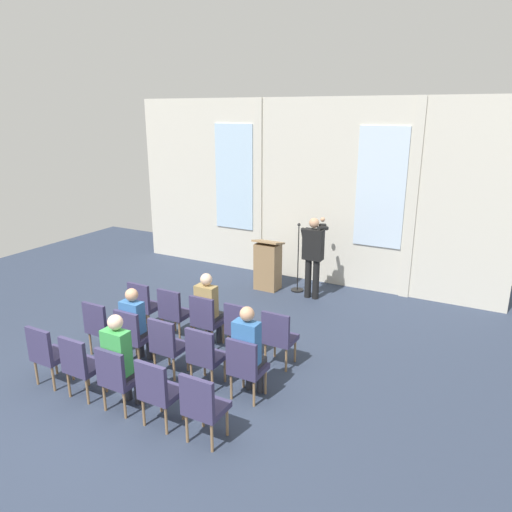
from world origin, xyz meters
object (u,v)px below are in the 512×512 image
at_px(chair_r0_c0, 144,303).
at_px(speaker, 313,252).
at_px(audience_r1_c1, 135,321).
at_px(chair_r1_c4, 246,365).
at_px(audience_r2_c2, 120,357).
at_px(lectern, 268,265).
at_px(chair_r1_c3, 205,354).
at_px(chair_r0_c2, 206,318).
at_px(chair_r2_c3, 158,389).
at_px(chair_r1_c0, 101,325).
at_px(chair_r2_c2, 117,375).
at_px(chair_r0_c4, 278,335).
at_px(mic_stand, 298,276).
at_px(chair_r2_c4, 203,404).
at_px(chair_r1_c1, 133,334).
at_px(chair_r0_c3, 241,326).
at_px(chair_r2_c0, 47,352).
at_px(chair_r2_c1, 81,363).
at_px(chair_r1_c2, 167,343).
at_px(chair_r0_c1, 174,310).
at_px(audience_r0_c2, 208,306).
at_px(audience_r1_c4, 248,348).

bearing_deg(chair_r0_c0, speaker, 54.86).
xyz_separation_m(audience_r1_c1, chair_r1_c4, (2.03, -0.08, -0.17)).
bearing_deg(audience_r2_c2, lectern, 94.07).
bearing_deg(chair_r1_c3, chair_r1_c4, 0.00).
height_order(chair_r0_c2, chair_r2_c3, same).
bearing_deg(chair_r1_c0, chair_r2_c2, -37.37).
distance_m(chair_r0_c4, chair_r2_c3, 2.18).
relative_size(mic_stand, chair_r2_c4, 1.65).
xyz_separation_m(chair_r1_c1, audience_r2_c2, (0.68, -0.96, 0.23)).
bearing_deg(lectern, chair_r2_c3, -78.48).
distance_m(mic_stand, audience_r1_c1, 4.26).
xyz_separation_m(chair_r0_c0, chair_r0_c3, (2.03, 0.00, 0.00)).
bearing_deg(chair_r2_c0, chair_r2_c1, 0.00).
xyz_separation_m(chair_r1_c0, chair_r2_c4, (2.71, -1.03, 0.00)).
bearing_deg(chair_r1_c2, chair_r2_c0, -142.63).
distance_m(mic_stand, chair_r0_c4, 3.36).
relative_size(chair_r0_c1, chair_r0_c2, 1.00).
height_order(chair_r1_c3, chair_r1_c4, same).
bearing_deg(chair_r0_c1, chair_r1_c1, -90.00).
xyz_separation_m(chair_r0_c1, audience_r1_c1, (0.00, -0.95, 0.17)).
bearing_deg(audience_r2_c2, audience_r0_c2, 90.00).
bearing_deg(chair_r0_c1, chair_r0_c2, 0.00).
bearing_deg(chair_r1_c1, speaker, 70.61).
xyz_separation_m(chair_r0_c2, audience_r0_c2, (0.00, 0.08, 0.19)).
xyz_separation_m(chair_r0_c0, audience_r1_c4, (2.71, -0.96, 0.23)).
bearing_deg(chair_r2_c2, chair_r0_c2, 90.00).
bearing_deg(chair_r2_c0, chair_r0_c3, 45.52).
distance_m(mic_stand, chair_r1_c3, 4.24).
bearing_deg(audience_r0_c2, chair_r0_c4, -3.46).
height_order(audience_r0_c2, audience_r1_c4, audience_r1_c4).
bearing_deg(chair_r2_c2, chair_r1_c2, 90.00).
bearing_deg(lectern, chair_r1_c4, -66.99).
xyz_separation_m(chair_r1_c4, chair_r2_c4, (0.00, -1.03, 0.00)).
xyz_separation_m(mic_stand, chair_r0_c3, (0.38, -3.18, 0.20)).
relative_size(chair_r0_c1, chair_r1_c2, 1.00).
height_order(chair_r1_c0, chair_r1_c1, same).
relative_size(chair_r0_c1, chair_r1_c3, 1.00).
height_order(lectern, chair_r1_c2, lectern).
distance_m(speaker, audience_r1_c4, 3.97).
distance_m(lectern, chair_r1_c4, 4.37).
bearing_deg(chair_r0_c3, chair_r1_c4, -56.79).
bearing_deg(chair_r0_c1, chair_r1_c4, -26.98).
distance_m(chair_r1_c3, chair_r2_c1, 1.70).
relative_size(chair_r0_c0, chair_r0_c3, 1.00).
height_order(mic_stand, chair_r1_c1, mic_stand).
relative_size(audience_r1_c4, audience_r2_c2, 1.00).
bearing_deg(chair_r0_c2, chair_r0_c3, 0.00).
relative_size(chair_r0_c4, chair_r2_c1, 1.00).
distance_m(lectern, chair_r1_c1, 4.03).
xyz_separation_m(chair_r1_c0, chair_r1_c2, (1.35, 0.00, 0.00)).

